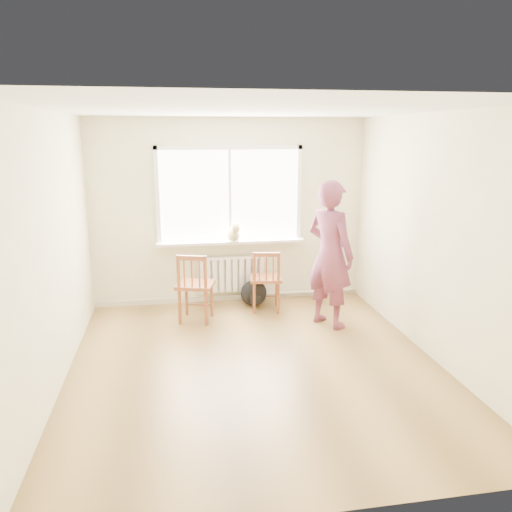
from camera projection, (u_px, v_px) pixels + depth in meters
name	position (u px, v px, depth m)	size (l,w,h in m)	color
floor	(255.00, 365.00, 5.47)	(4.50, 4.50, 0.00)	#9D7640
ceiling	(255.00, 109.00, 4.83)	(4.50, 4.50, 0.00)	white
back_wall	(230.00, 212.00, 7.30)	(4.00, 0.01, 2.70)	beige
window	(230.00, 191.00, 7.20)	(2.12, 0.05, 1.42)	white
windowsill	(231.00, 242.00, 7.30)	(2.15, 0.22, 0.04)	white
radiator	(231.00, 274.00, 7.43)	(1.00, 0.12, 0.55)	white
heating_pipe	(311.00, 292.00, 7.75)	(0.04, 0.04, 1.40)	silver
baseboard	(231.00, 297.00, 7.60)	(4.00, 0.03, 0.08)	beige
chair_left	(195.00, 287.00, 6.63)	(0.57, 0.56, 0.95)	brown
chair_right	(266.00, 281.00, 7.04)	(0.49, 0.48, 0.89)	brown
person	(330.00, 254.00, 6.42)	(0.70, 0.46, 1.91)	#C4414C
cat	(234.00, 233.00, 7.19)	(0.23, 0.44, 0.30)	beige
backpack	(254.00, 293.00, 7.32)	(0.39, 0.29, 0.39)	black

